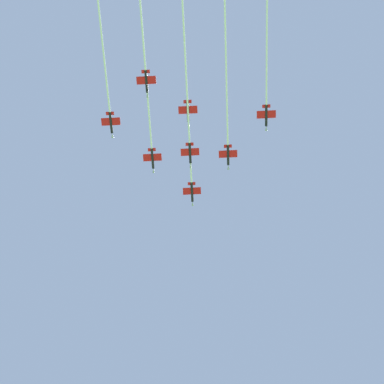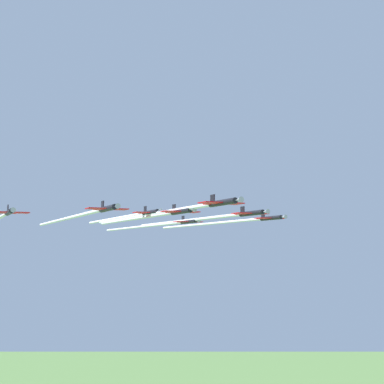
{
  "view_description": "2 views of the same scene",
  "coord_description": "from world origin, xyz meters",
  "px_view_note": "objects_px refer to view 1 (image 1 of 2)",
  "views": [
    {
      "loc": [
        52.76,
        -14.63,
        1.56
      ],
      "look_at": [
        -15.92,
        14.27,
        211.32
      ],
      "focal_mm": 43.6,
      "sensor_mm": 36.0,
      "label": 1
    },
    {
      "loc": [
        -72.81,
        94.04,
        202.67
      ],
      "look_at": [
        -1.19,
        5.42,
        215.13
      ],
      "focal_mm": 47.78,
      "sensor_mm": 36.0,
      "label": 2
    }
  ],
  "objects_px": {
    "jet_starboard_inner": "(227,86)",
    "jet_starboard_outer": "(104,57)",
    "jet_center_rear": "(267,62)",
    "jet_port_outer": "(188,105)",
    "jet_port_inner": "(148,100)",
    "jet_starboard_trail": "(140,3)",
    "jet_port_trail": "(186,63)",
    "jet_lead": "(189,125)"
  },
  "relations": [
    {
      "from": "jet_port_inner",
      "to": "jet_port_trail",
      "type": "relative_size",
      "value": 1.19
    },
    {
      "from": "jet_lead",
      "to": "jet_port_outer",
      "type": "relative_size",
      "value": 1.31
    },
    {
      "from": "jet_lead",
      "to": "jet_starboard_outer",
      "type": "height_order",
      "value": "jet_lead"
    },
    {
      "from": "jet_port_inner",
      "to": "jet_port_outer",
      "type": "bearing_deg",
      "value": 10.26
    },
    {
      "from": "jet_port_inner",
      "to": "jet_port_outer",
      "type": "height_order",
      "value": "jet_port_outer"
    },
    {
      "from": "jet_center_rear",
      "to": "jet_port_trail",
      "type": "relative_size",
      "value": 1.08
    },
    {
      "from": "jet_port_inner",
      "to": "jet_center_rear",
      "type": "distance_m",
      "value": 54.59
    },
    {
      "from": "jet_port_trail",
      "to": "jet_starboard_inner",
      "type": "bearing_deg",
      "value": 31.53
    },
    {
      "from": "jet_starboard_outer",
      "to": "jet_center_rear",
      "type": "relative_size",
      "value": 1.16
    },
    {
      "from": "jet_port_inner",
      "to": "jet_port_trail",
      "type": "xyz_separation_m",
      "value": [
        21.12,
        9.41,
        0.98
      ]
    },
    {
      "from": "jet_port_inner",
      "to": "jet_port_trail",
      "type": "bearing_deg",
      "value": -40.48
    },
    {
      "from": "jet_port_inner",
      "to": "jet_starboard_outer",
      "type": "distance_m",
      "value": 26.18
    },
    {
      "from": "jet_lead",
      "to": "jet_port_trail",
      "type": "distance_m",
      "value": 27.33
    },
    {
      "from": "jet_lead",
      "to": "jet_port_inner",
      "type": "distance_m",
      "value": 21.47
    },
    {
      "from": "jet_port_outer",
      "to": "jet_starboard_outer",
      "type": "xyz_separation_m",
      "value": [
        5.22,
        -41.47,
        0.19
      ]
    },
    {
      "from": "jet_starboard_inner",
      "to": "jet_starboard_outer",
      "type": "distance_m",
      "value": 54.9
    },
    {
      "from": "jet_port_trail",
      "to": "jet_port_outer",
      "type": "bearing_deg",
      "value": 90.0
    },
    {
      "from": "jet_starboard_outer",
      "to": "jet_port_outer",
      "type": "bearing_deg",
      "value": 32.69
    },
    {
      "from": "jet_starboard_inner",
      "to": "jet_starboard_outer",
      "type": "xyz_separation_m",
      "value": [
        -9.04,
        -54.15,
        0.23
      ]
    },
    {
      "from": "jet_lead",
      "to": "jet_port_inner",
      "type": "height_order",
      "value": "jet_lead"
    },
    {
      "from": "jet_lead",
      "to": "jet_starboard_trail",
      "type": "distance_m",
      "value": 55.24
    },
    {
      "from": "jet_center_rear",
      "to": "jet_port_outer",
      "type": "bearing_deg",
      "value": 153.97
    },
    {
      "from": "jet_port_outer",
      "to": "jet_starboard_inner",
      "type": "bearing_deg",
      "value": -22.84
    },
    {
      "from": "jet_lead",
      "to": "jet_port_outer",
      "type": "distance_m",
      "value": 9.14
    },
    {
      "from": "jet_starboard_trail",
      "to": "jet_starboard_outer",
      "type": "bearing_deg",
      "value": 130.41
    },
    {
      "from": "jet_port_trail",
      "to": "jet_starboard_trail",
      "type": "distance_m",
      "value": 30.62
    },
    {
      "from": "jet_port_inner",
      "to": "jet_port_trail",
      "type": "height_order",
      "value": "jet_port_trail"
    },
    {
      "from": "jet_lead",
      "to": "jet_starboard_trail",
      "type": "height_order",
      "value": "jet_lead"
    },
    {
      "from": "jet_port_inner",
      "to": "jet_center_rear",
      "type": "bearing_deg",
      "value": -14.85
    },
    {
      "from": "jet_center_rear",
      "to": "jet_starboard_trail",
      "type": "distance_m",
      "value": 58.84
    },
    {
      "from": "jet_port_inner",
      "to": "jet_center_rear",
      "type": "xyz_separation_m",
      "value": [
        35.36,
        41.59,
        -0.18
      ]
    },
    {
      "from": "jet_port_inner",
      "to": "jet_starboard_outer",
      "type": "relative_size",
      "value": 0.96
    },
    {
      "from": "jet_starboard_outer",
      "to": "jet_starboard_inner",
      "type": "bearing_deg",
      "value": 16.04
    },
    {
      "from": "jet_port_trail",
      "to": "jet_center_rear",
      "type": "bearing_deg",
      "value": 1.66
    },
    {
      "from": "jet_port_inner",
      "to": "jet_starboard_trail",
      "type": "relative_size",
      "value": 0.89
    },
    {
      "from": "jet_port_inner",
      "to": "jet_center_rear",
      "type": "relative_size",
      "value": 1.1
    },
    {
      "from": "jet_lead",
      "to": "jet_center_rear",
      "type": "relative_size",
      "value": 1.25
    },
    {
      "from": "jet_port_inner",
      "to": "jet_starboard_trail",
      "type": "height_order",
      "value": "jet_port_inner"
    },
    {
      "from": "jet_starboard_outer",
      "to": "jet_port_trail",
      "type": "bearing_deg",
      "value": 7.1
    },
    {
      "from": "jet_starboard_inner",
      "to": "jet_starboard_outer",
      "type": "bearing_deg",
      "value": -163.96
    },
    {
      "from": "jet_port_inner",
      "to": "jet_starboard_inner",
      "type": "distance_m",
      "value": 35.43
    },
    {
      "from": "jet_starboard_inner",
      "to": "jet_port_trail",
      "type": "xyz_separation_m",
      "value": [
        2.16,
        -20.52,
        1.0
      ]
    }
  ]
}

